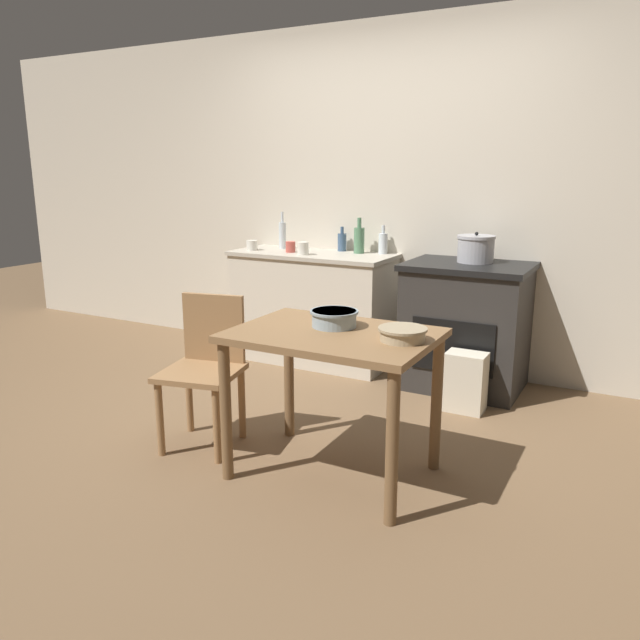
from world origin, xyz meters
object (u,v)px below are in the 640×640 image
flour_sack (465,382)px  mixing_bowl_small (403,333)px  bottle_far_left (283,235)px  cup_center_right (252,245)px  stock_pot (476,249)px  bottle_mid_left (359,240)px  cup_mid_right (291,247)px  work_table (333,356)px  mixing_bowl_large (334,318)px  cup_center (303,248)px  bottle_left (342,242)px  bottle_center_left (383,243)px  stove (466,326)px  chair (206,365)px

flour_sack → mixing_bowl_small: 1.27m
bottle_far_left → cup_center_right: 0.27m
stock_pot → cup_center_right: bearing=-175.6°
mixing_bowl_small → bottle_mid_left: size_ratio=0.83×
cup_mid_right → work_table: bearing=-53.0°
mixing_bowl_large → cup_center: size_ratio=2.49×
cup_mid_right → stock_pot: bearing=3.7°
cup_mid_right → flour_sack: bearing=-15.2°
bottle_left → mixing_bowl_large: bearing=-64.7°
mixing_bowl_large → mixing_bowl_small: bearing=-12.1°
bottle_mid_left → work_table: bearing=-68.7°
bottle_mid_left → cup_center: size_ratio=2.81×
mixing_bowl_large → bottle_far_left: size_ratio=0.81×
flour_sack → bottle_center_left: size_ratio=1.77×
flour_sack → cup_mid_right: cup_mid_right is taller
stove → mixing_bowl_large: size_ratio=3.66×
chair → cup_center_right: cup_center_right is taller
mixing_bowl_large → stock_pot: bearing=79.6°
work_table → cup_mid_right: size_ratio=11.62×
chair → flour_sack: bearing=32.5°
stock_pot → bottle_left: bearing=171.4°
work_table → chair: size_ratio=1.17×
stove → mixing_bowl_large: bearing=-100.0°
cup_center → bottle_center_left: bearing=34.3°
chair → bottle_far_left: 1.87m
stock_pot → mixing_bowl_small: bearing=-86.2°
chair → bottle_far_left: bearing=95.6°
mixing_bowl_small → mixing_bowl_large: bearing=167.9°
cup_mid_right → bottle_center_left: bearing=21.5°
stove → mixing_bowl_small: stove is taller
mixing_bowl_large → cup_center_right: cup_center_right is taller
mixing_bowl_large → bottle_mid_left: bottle_mid_left is taller
stove → work_table: size_ratio=0.91×
flour_sack → bottle_mid_left: bearing=149.2°
stock_pot → bottle_mid_left: size_ratio=0.95×
work_table → flour_sack: size_ratio=2.53×
stock_pot → bottle_center_left: bearing=167.4°
stove → mixing_bowl_large: (-0.26, -1.48, 0.34)m
stove → chair: 1.87m
stock_pot → cup_center_right: 1.75m
bottle_far_left → bottle_mid_left: (0.66, 0.05, -0.01)m
flour_sack → cup_center_right: 2.02m
work_table → cup_center_right: cup_center_right is taller
cup_center → cup_mid_right: 0.18m
work_table → bottle_far_left: bearing=128.1°
chair → cup_center: bearing=86.3°
mixing_bowl_large → bottle_left: size_ratio=1.26×
flour_sack → mixing_bowl_small: bearing=-90.3°
mixing_bowl_small → cup_mid_right: cup_mid_right is taller
bottle_far_left → cup_center: 0.41m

